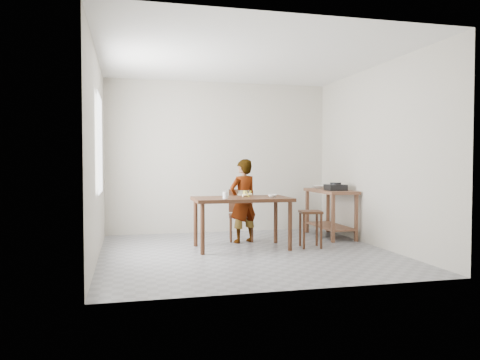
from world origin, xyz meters
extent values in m
cube|color=slate|center=(0.00, 0.00, -0.02)|extent=(4.00, 4.00, 0.04)
cube|color=white|center=(0.00, 0.00, 2.72)|extent=(4.00, 4.00, 0.04)
cube|color=beige|center=(0.00, 2.02, 1.35)|extent=(4.00, 0.04, 2.70)
cube|color=beige|center=(0.00, -2.02, 1.35)|extent=(4.00, 0.04, 2.70)
cube|color=beige|center=(-2.02, 0.00, 1.35)|extent=(0.04, 4.00, 2.70)
cube|color=beige|center=(2.02, 0.00, 1.35)|extent=(0.04, 4.00, 2.70)
cube|color=white|center=(-1.97, 0.20, 1.50)|extent=(0.02, 1.10, 1.30)
imported|color=white|center=(0.15, 0.80, 0.66)|extent=(0.56, 0.47, 1.31)
cylinder|color=white|center=(-0.27, 0.14, 0.80)|extent=(0.09, 0.09, 0.10)
imported|color=silver|center=(0.45, 0.23, 0.77)|extent=(0.17, 0.17, 0.04)
imported|color=silver|center=(1.68, 1.40, 0.83)|extent=(0.26, 0.26, 0.05)
cube|color=black|center=(1.70, 0.75, 0.85)|extent=(0.31, 0.31, 0.10)
camera|label=1|loc=(-1.63, -6.30, 1.26)|focal=35.00mm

